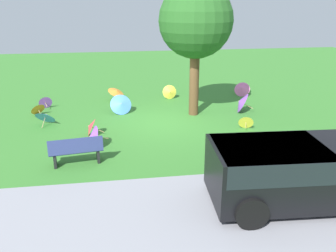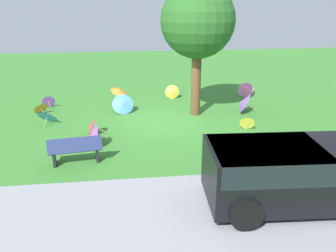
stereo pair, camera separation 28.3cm
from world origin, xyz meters
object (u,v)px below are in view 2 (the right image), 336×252
at_px(parasol_blue_0, 48,115).
at_px(parasol_red_1, 91,126).
at_px(parasol_purple_2, 243,103).
at_px(park_bench, 75,150).
at_px(parasol_yellow_1, 247,122).
at_px(parasol_orange_0, 119,91).
at_px(parasol_blue_1, 123,104).
at_px(van_dark, 296,170).
at_px(shade_tree, 198,22).
at_px(parasol_pink_0, 245,89).
at_px(parasol_yellow_0, 172,92).
at_px(parasol_purple_1, 92,136).
at_px(parasol_purple_0, 48,101).
at_px(parasol_orange_3, 40,108).

bearing_deg(parasol_blue_0, parasol_red_1, 142.52).
distance_m(parasol_red_1, parasol_purple_2, 6.68).
relative_size(park_bench, parasol_yellow_1, 2.56).
height_order(parasol_orange_0, parasol_blue_1, parasol_blue_1).
relative_size(van_dark, shade_tree, 0.87).
bearing_deg(parasol_pink_0, parasol_yellow_0, 1.09).
distance_m(parasol_yellow_1, parasol_blue_1, 5.40).
bearing_deg(parasol_orange_0, parasol_yellow_0, 175.89).
bearing_deg(shade_tree, parasol_pink_0, -140.03).
height_order(shade_tree, parasol_yellow_0, shade_tree).
bearing_deg(park_bench, parasol_orange_0, -100.35).
xyz_separation_m(shade_tree, parasol_blue_0, (6.10, 0.50, -3.50)).
distance_m(parasol_yellow_0, parasol_purple_1, 6.60).
xyz_separation_m(van_dark, parasol_blue_0, (7.11, -6.71, -0.53)).
relative_size(parasol_purple_0, parasol_orange_3, 0.87).
height_order(park_bench, parasol_purple_0, park_bench).
bearing_deg(parasol_blue_1, parasol_yellow_1, 150.99).
bearing_deg(parasol_orange_3, parasol_red_1, 130.55).
relative_size(parasol_red_1, parasol_blue_0, 0.74).
xyz_separation_m(parasol_blue_0, parasol_purple_0, (0.42, -2.34, -0.08)).
distance_m(parasol_yellow_0, parasol_blue_1, 3.16).
height_order(van_dark, parasol_red_1, van_dark).
height_order(shade_tree, parasol_yellow_1, shade_tree).
relative_size(park_bench, parasol_blue_1, 1.63).
xyz_separation_m(shade_tree, parasol_red_1, (4.29, 1.89, -3.54)).
xyz_separation_m(parasol_orange_0, parasol_purple_0, (3.24, 0.90, -0.14)).
bearing_deg(parasol_blue_0, parasol_purple_0, -79.75).
bearing_deg(parasol_yellow_0, shade_tree, 104.30).
xyz_separation_m(parasol_yellow_0, parasol_orange_3, (6.04, 1.64, -0.07)).
distance_m(parasol_red_1, parasol_purple_1, 1.16).
xyz_separation_m(parasol_orange_0, parasol_purple_1, (0.88, 5.78, -0.04)).
bearing_deg(parasol_purple_2, park_bench, 32.57).
height_order(parasol_yellow_1, parasol_orange_0, parasol_orange_0).
relative_size(parasol_yellow_0, parasol_yellow_1, 1.10).
bearing_deg(parasol_red_1, parasol_orange_3, -49.45).
height_order(park_bench, parasol_orange_3, park_bench).
height_order(parasol_orange_0, parasol_purple_2, parasol_purple_2).
height_order(parasol_orange_0, parasol_blue_0, parasol_blue_0).
distance_m(park_bench, parasol_orange_0, 7.15).
bearing_deg(park_bench, parasol_blue_1, -106.77).
height_order(shade_tree, parasol_purple_0, shade_tree).
bearing_deg(parasol_blue_1, parasol_purple_1, 73.62).
xyz_separation_m(parasol_yellow_1, parasol_blue_0, (7.72, -1.56, 0.10)).
height_order(parasol_yellow_0, parasol_orange_3, parasol_yellow_0).
bearing_deg(parasol_orange_3, parasol_purple_0, -100.24).
distance_m(shade_tree, parasol_purple_0, 7.67).
xyz_separation_m(parasol_orange_0, parasol_red_1, (1.01, 4.63, -0.10)).
bearing_deg(parasol_pink_0, parasol_yellow_1, 72.11).
xyz_separation_m(van_dark, parasol_yellow_1, (-0.60, -5.15, -0.63)).
relative_size(van_dark, parasol_orange_3, 6.16).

